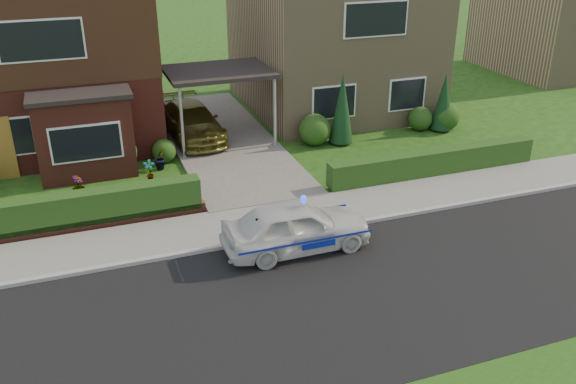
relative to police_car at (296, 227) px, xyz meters
name	(u,v)px	position (x,y,z in m)	size (l,w,h in m)	color
ground	(340,297)	(0.18, -2.39, -0.66)	(120.00, 120.00, 0.00)	#194412
road	(340,297)	(0.18, -2.39, -0.66)	(60.00, 6.00, 0.02)	black
kerb	(294,234)	(0.18, 0.66, -0.60)	(60.00, 0.16, 0.12)	#9E9993
sidewalk	(281,218)	(0.18, 1.71, -0.61)	(60.00, 2.00, 0.10)	slate
driveway	(221,140)	(0.18, 8.61, -0.60)	(3.80, 12.00, 0.12)	#666059
house_left	(45,37)	(-5.60, 11.52, 3.15)	(7.50, 9.53, 7.25)	maroon
house_right	(332,22)	(5.98, 11.61, 3.00)	(7.50, 8.06, 7.25)	#9C845F
carport_link	(218,73)	(0.18, 8.57, 2.00)	(3.80, 3.00, 2.77)	black
dwarf_wall	(67,228)	(-5.62, 2.91, -0.48)	(7.70, 0.25, 0.36)	maroon
hedge_left	(68,231)	(-5.62, 3.06, -0.66)	(7.50, 0.55, 0.90)	#1C3E13
hedge_right	(432,176)	(5.98, 2.96, -0.66)	(7.50, 0.55, 0.80)	#1C3E13
shrub_left_mid	(117,153)	(-3.82, 6.91, 0.00)	(1.32, 1.32, 1.32)	#1C3E13
shrub_left_near	(164,151)	(-2.22, 7.21, -0.24)	(0.84, 0.84, 0.84)	#1C3E13
shrub_right_near	(315,130)	(3.38, 7.01, -0.06)	(1.20, 1.20, 1.20)	#1C3E13
shrub_right_mid	(420,119)	(7.98, 7.11, -0.18)	(0.96, 0.96, 0.96)	#1C3E13
shrub_right_far	(446,117)	(8.98, 6.81, -0.12)	(1.08, 1.08, 1.08)	#1C3E13
conifer_a	(342,110)	(4.38, 6.81, 0.64)	(0.90, 0.90, 2.60)	black
conifer_b	(443,104)	(8.78, 6.81, 0.44)	(0.90, 0.90, 2.20)	black
neighbour_right	(558,21)	(20.18, 13.61, 1.94)	(6.50, 7.00, 5.20)	#9C845F
police_car	(296,227)	(0.00, 0.00, 0.00)	(3.55, 3.87, 1.48)	silver
driveway_car	(192,121)	(-0.82, 9.08, 0.10)	(1.79, 4.39, 1.27)	brown
potted_plant_a	(150,171)	(-2.95, 5.72, -0.30)	(0.38, 0.26, 0.72)	gray
potted_plant_b	(160,158)	(-2.44, 6.61, -0.25)	(0.45, 0.37, 0.82)	gray
potted_plant_c	(79,187)	(-5.18, 5.25, -0.31)	(0.39, 0.39, 0.69)	gray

